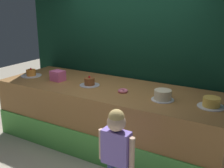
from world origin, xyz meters
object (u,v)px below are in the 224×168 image
at_px(child_figure, 116,144).
at_px(cake_center_right, 163,95).
at_px(pink_box, 58,76).
at_px(donut, 123,91).
at_px(cake_center_left, 90,82).
at_px(cake_far_right, 211,103).
at_px(cake_far_left, 31,73).

relative_size(child_figure, cake_center_right, 3.72).
bearing_deg(pink_box, donut, 0.30).
xyz_separation_m(cake_center_left, cake_center_right, (1.22, -0.05, 0.02)).
relative_size(cake_center_right, cake_far_right, 0.90).
distance_m(donut, cake_far_right, 1.23).
bearing_deg(cake_far_right, cake_far_left, -178.79).
distance_m(cake_far_left, cake_center_right, 2.45).
bearing_deg(cake_center_left, donut, -3.09).
relative_size(cake_center_left, cake_center_right, 1.03).
xyz_separation_m(pink_box, cake_far_left, (-0.61, -0.01, -0.04)).
relative_size(donut, cake_center_left, 0.47).
xyz_separation_m(cake_far_left, cake_far_right, (3.06, 0.06, 0.01)).
xyz_separation_m(child_figure, cake_far_left, (-2.32, 1.02, 0.26)).
height_order(pink_box, cake_center_right, pink_box).
bearing_deg(donut, pink_box, -179.70).
height_order(pink_box, cake_far_left, pink_box).
bearing_deg(donut, cake_center_left, 176.91).
distance_m(cake_center_right, cake_far_right, 0.62).
bearing_deg(cake_center_right, pink_box, 179.62).
distance_m(cake_center_left, cake_center_right, 1.23).
height_order(pink_box, cake_far_right, pink_box).
xyz_separation_m(donut, cake_center_right, (0.61, -0.02, 0.04)).
bearing_deg(cake_center_left, cake_center_right, -2.42).
relative_size(donut, cake_far_left, 0.41).
bearing_deg(donut, cake_center_right, -1.76).
relative_size(cake_far_left, cake_center_right, 1.17).
relative_size(child_figure, pink_box, 5.45).
height_order(cake_center_left, cake_far_right, cake_center_left).
relative_size(donut, cake_center_right, 0.48).
bearing_deg(pink_box, child_figure, -31.19).
bearing_deg(cake_center_right, donut, 178.24).
bearing_deg(cake_center_left, pink_box, -176.31).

